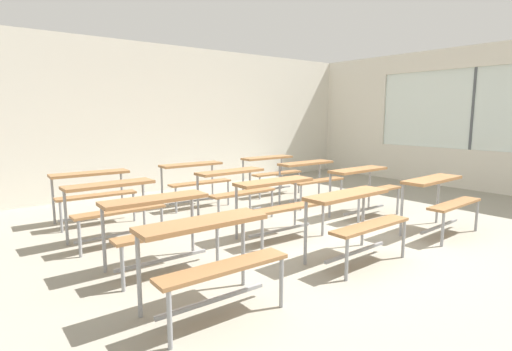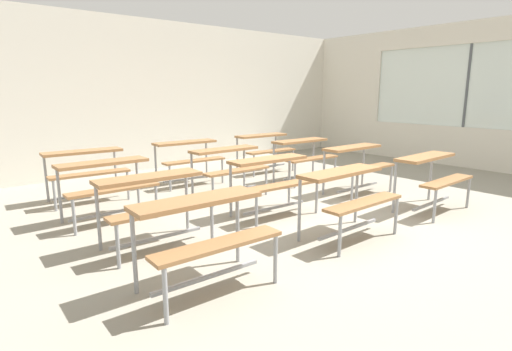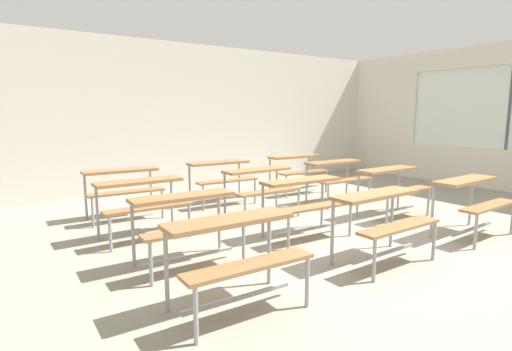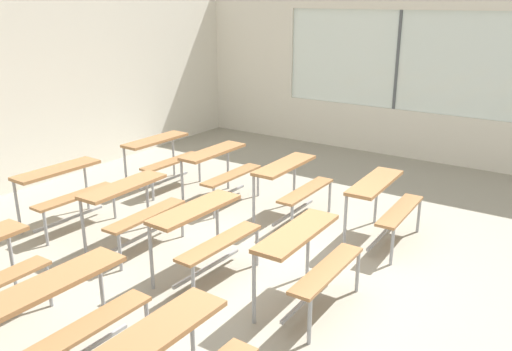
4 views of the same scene
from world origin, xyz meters
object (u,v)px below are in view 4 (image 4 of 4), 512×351
at_px(desk_bench_r2c2, 220,164).
at_px(desk_bench_r3c1, 64,183).
at_px(desk_bench_r0c2, 383,197).
at_px(desk_bench_r3c2, 161,151).
at_px(desk_bench_r2c1, 132,201).
at_px(desk_bench_r1c1, 204,226).
at_px(desk_bench_r1c2, 292,178).
at_px(desk_bench_r1c0, 68,303).
at_px(desk_bench_r0c1, 307,251).

xyz_separation_m(desk_bench_r2c2, desk_bench_r3c1, (-1.73, 1.11, 0.00)).
bearing_deg(desk_bench_r2c2, desk_bench_r0c2, -88.00).
bearing_deg(desk_bench_r3c2, desk_bench_r3c1, -177.99).
xyz_separation_m(desk_bench_r0c2, desk_bench_r2c2, (-0.03, 2.36, 0.00)).
distance_m(desk_bench_r2c1, desk_bench_r3c2, 2.05).
xyz_separation_m(desk_bench_r2c1, desk_bench_r2c2, (1.68, 0.04, 0.00)).
xyz_separation_m(desk_bench_r3c1, desk_bench_r3c2, (1.75, 0.01, 0.00)).
relative_size(desk_bench_r1c1, desk_bench_r2c2, 1.01).
bearing_deg(desk_bench_r0c2, desk_bench_r2c1, 124.68).
distance_m(desk_bench_r1c1, desk_bench_r2c2, 2.11).
distance_m(desk_bench_r1c1, desk_bench_r3c2, 2.89).
distance_m(desk_bench_r1c2, desk_bench_r2c1, 2.03).
distance_m(desk_bench_r1c1, desk_bench_r3c1, 2.26).
bearing_deg(desk_bench_r1c0, desk_bench_r2c1, 35.07).
bearing_deg(desk_bench_r0c2, desk_bench_r3c1, 115.16).
bearing_deg(desk_bench_r1c2, desk_bench_r3c1, 128.01).
bearing_deg(desk_bench_r0c1, desk_bench_r2c1, 89.39).
bearing_deg(desk_bench_r1c2, desk_bench_r0c2, -89.34).
relative_size(desk_bench_r1c0, desk_bench_r2c2, 1.00).
bearing_deg(desk_bench_r3c1, desk_bench_r1c2, -50.09).
distance_m(desk_bench_r1c0, desk_bench_r1c1, 1.68).
bearing_deg(desk_bench_r2c2, desk_bench_r3c1, 148.55).
distance_m(desk_bench_r0c2, desk_bench_r1c2, 1.21).
height_order(desk_bench_r1c0, desk_bench_r1c1, same).
distance_m(desk_bench_r0c1, desk_bench_r3c2, 3.81).
xyz_separation_m(desk_bench_r0c2, desk_bench_r1c1, (-1.80, 1.20, 0.00)).
relative_size(desk_bench_r1c0, desk_bench_r2c1, 1.00).
distance_m(desk_bench_r0c1, desk_bench_r2c2, 2.84).
xyz_separation_m(desk_bench_r2c1, desk_bench_r3c2, (1.70, 1.15, 0.00)).
bearing_deg(desk_bench_r2c1, desk_bench_r1c0, -147.50).
height_order(desk_bench_r0c2, desk_bench_r3c1, same).
bearing_deg(desk_bench_r3c1, desk_bench_r1c0, -124.61).
bearing_deg(desk_bench_r1c0, desk_bench_r1c2, 2.58).
bearing_deg(desk_bench_r1c2, desk_bench_r2c2, 91.28).
relative_size(desk_bench_r0c1, desk_bench_r1c0, 0.99).
relative_size(desk_bench_r0c1, desk_bench_r0c2, 0.99).
bearing_deg(desk_bench_r1c1, desk_bench_r1c0, -175.83).
xyz_separation_m(desk_bench_r0c1, desk_bench_r1c2, (1.70, 1.15, 0.00)).
height_order(desk_bench_r1c1, desk_bench_r1c2, same).
relative_size(desk_bench_r0c2, desk_bench_r2c1, 1.01).
bearing_deg(desk_bench_r2c1, desk_bench_r3c2, 33.03).
relative_size(desk_bench_r3c1, desk_bench_r3c2, 1.00).
relative_size(desk_bench_r1c0, desk_bench_r1c2, 1.01).
bearing_deg(desk_bench_r2c2, desk_bench_r2c1, -177.57).
bearing_deg(desk_bench_r1c1, desk_bench_r3c1, 91.44).
relative_size(desk_bench_r1c1, desk_bench_r2c1, 1.01).
height_order(desk_bench_r0c1, desk_bench_r3c2, same).
relative_size(desk_bench_r1c2, desk_bench_r2c1, 0.99).
bearing_deg(desk_bench_r2c1, desk_bench_r1c2, -34.06).
bearing_deg(desk_bench_r1c1, desk_bench_r2c2, 35.61).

